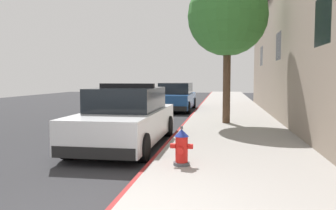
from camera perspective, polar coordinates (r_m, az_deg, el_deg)
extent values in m
cube|color=#2B2B2D|center=(14.94, -13.04, -3.02)|extent=(29.67, 60.00, 0.20)
cube|color=gray|center=(13.82, 10.67, -2.87)|extent=(3.53, 60.00, 0.14)
cube|color=maroon|center=(13.89, 3.20, -2.76)|extent=(0.08, 60.00, 0.14)
cube|color=black|center=(8.49, 24.50, 12.70)|extent=(0.06, 1.30, 1.10)
cube|color=black|center=(14.50, 18.00, 9.29)|extent=(0.06, 1.30, 1.10)
cube|color=black|center=(20.60, 15.37, 7.85)|extent=(0.06, 1.30, 1.10)
cube|color=white|center=(9.28, -6.95, -3.23)|extent=(1.84, 4.80, 0.76)
cube|color=black|center=(9.36, -6.73, 1.02)|extent=(1.64, 2.50, 0.60)
cube|color=black|center=(7.14, -12.20, -7.74)|extent=(1.76, 0.16, 0.24)
cube|color=black|center=(11.56, -3.70, -2.99)|extent=(1.76, 0.16, 0.24)
cylinder|color=black|center=(11.18, -8.75, -3.29)|extent=(0.22, 0.64, 0.64)
cylinder|color=black|center=(10.77, 0.00, -3.52)|extent=(0.22, 0.64, 0.64)
cylinder|color=black|center=(8.05, -16.27, -6.43)|extent=(0.22, 0.64, 0.64)
cylinder|color=black|center=(7.48, -4.20, -7.09)|extent=(0.22, 0.64, 0.64)
cube|color=black|center=(9.30, -6.83, 3.22)|extent=(1.48, 0.20, 0.12)
cube|color=red|center=(9.40, -8.89, 3.21)|extent=(0.44, 0.18, 0.11)
cube|color=#1E33E0|center=(9.21, -4.74, 3.22)|extent=(0.44, 0.18, 0.11)
cube|color=navy|center=(19.29, 1.31, 0.79)|extent=(1.84, 4.80, 0.76)
cube|color=black|center=(19.40, 1.37, 2.82)|extent=(1.64, 2.50, 0.60)
cube|color=black|center=(17.00, 0.22, -0.59)|extent=(1.76, 0.16, 0.24)
cube|color=black|center=(21.62, 2.16, 0.49)|extent=(1.76, 0.16, 0.24)
cylinder|color=black|center=(21.11, -0.37, 0.40)|extent=(0.22, 0.64, 0.64)
cylinder|color=black|center=(20.89, 4.28, 0.34)|extent=(0.22, 0.64, 0.64)
cylinder|color=black|center=(17.78, -2.20, -0.37)|extent=(0.22, 0.64, 0.64)
cylinder|color=black|center=(17.52, 3.33, -0.45)|extent=(0.22, 0.64, 0.64)
cylinder|color=#4C4C51|center=(6.73, 2.27, -9.69)|extent=(0.32, 0.32, 0.06)
cylinder|color=red|center=(6.67, 2.28, -7.36)|extent=(0.24, 0.24, 0.50)
cone|color=navy|center=(6.61, 2.29, -4.64)|extent=(0.28, 0.28, 0.14)
cylinder|color=#4C4C51|center=(6.59, 2.29, -3.78)|extent=(0.05, 0.05, 0.06)
cylinder|color=red|center=(6.68, 0.82, -6.81)|extent=(0.10, 0.10, 0.10)
cylinder|color=red|center=(6.64, 3.75, -6.89)|extent=(0.10, 0.10, 0.10)
cylinder|color=red|center=(6.49, 2.09, -7.59)|extent=(0.13, 0.12, 0.13)
cylinder|color=brown|center=(13.02, 9.73, 3.52)|extent=(0.28, 0.28, 2.95)
sphere|color=#387A33|center=(13.23, 9.87, 14.45)|extent=(2.96, 2.96, 2.96)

